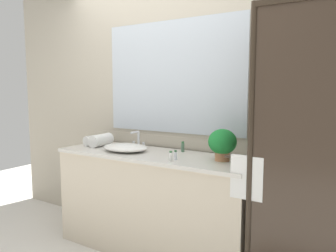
{
  "coord_description": "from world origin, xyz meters",
  "views": [
    {
      "loc": [
        1.6,
        -2.33,
        1.46
      ],
      "look_at": [
        0.15,
        0.0,
        1.15
      ],
      "focal_mm": 34.99,
      "sensor_mm": 36.0,
      "label": 1
    }
  ],
  "objects": [
    {
      "name": "amenity_bottle_lotion",
      "position": [
        0.3,
        -0.13,
        0.94
      ],
      "size": [
        0.03,
        0.03,
        0.08
      ],
      "color": "silver",
      "rests_on": "vanity_cabinet"
    },
    {
      "name": "amenity_bottle_shampoo",
      "position": [
        0.18,
        0.2,
        0.94
      ],
      "size": [
        0.03,
        0.03,
        0.09
      ],
      "color": "#4C7056",
      "rests_on": "vanity_cabinet"
    },
    {
      "name": "ground_plane",
      "position": [
        0.0,
        0.0,
        0.0
      ],
      "size": [
        8.0,
        8.0,
        0.0
      ],
      "primitive_type": "plane",
      "color": "silver"
    },
    {
      "name": "vanity_cabinet",
      "position": [
        0.0,
        0.01,
        0.45
      ],
      "size": [
        1.8,
        0.58,
        0.9
      ],
      "color": "beige",
      "rests_on": "ground_plane"
    },
    {
      "name": "rolled_towel_near_edge",
      "position": [
        -0.76,
        0.04,
        0.95
      ],
      "size": [
        0.11,
        0.21,
        0.1
      ],
      "primitive_type": "cylinder",
      "rotation": [
        1.57,
        0.0,
        -0.08
      ],
      "color": "white",
      "rests_on": "vanity_cabinet"
    },
    {
      "name": "shower_enclosure",
      "position": [
        1.28,
        -0.19,
        1.02
      ],
      "size": [
        1.2,
        0.59,
        2.0
      ],
      "color": "#2D2319",
      "rests_on": "ground_plane"
    },
    {
      "name": "rolled_towel_middle",
      "position": [
        -0.65,
        0.03,
        0.96
      ],
      "size": [
        0.13,
        0.26,
        0.12
      ],
      "primitive_type": "cylinder",
      "rotation": [
        1.57,
        0.0,
        0.06
      ],
      "color": "white",
      "rests_on": "vanity_cabinet"
    },
    {
      "name": "sink_basin",
      "position": [
        -0.28,
        -0.05,
        0.93
      ],
      "size": [
        0.43,
        0.33,
        0.07
      ],
      "primitive_type": "ellipsoid",
      "color": "white",
      "rests_on": "vanity_cabinet"
    },
    {
      "name": "wall_back_with_mirror",
      "position": [
        0.0,
        0.34,
        1.31
      ],
      "size": [
        4.4,
        0.06,
        2.6
      ],
      "color": "#B2A893",
      "rests_on": "ground_plane"
    },
    {
      "name": "faucet",
      "position": [
        -0.28,
        0.14,
        0.95
      ],
      "size": [
        0.17,
        0.13,
        0.17
      ],
      "color": "silver",
      "rests_on": "vanity_cabinet"
    },
    {
      "name": "potted_plant",
      "position": [
        0.63,
        0.04,
        1.04
      ],
      "size": [
        0.22,
        0.22,
        0.25
      ],
      "color": "#B77A51",
      "rests_on": "vanity_cabinet"
    },
    {
      "name": "amenity_bottle_conditioner",
      "position": [
        0.29,
        -0.19,
        0.94
      ],
      "size": [
        0.03,
        0.03,
        0.08
      ],
      "color": "white",
      "rests_on": "vanity_cabinet"
    }
  ]
}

